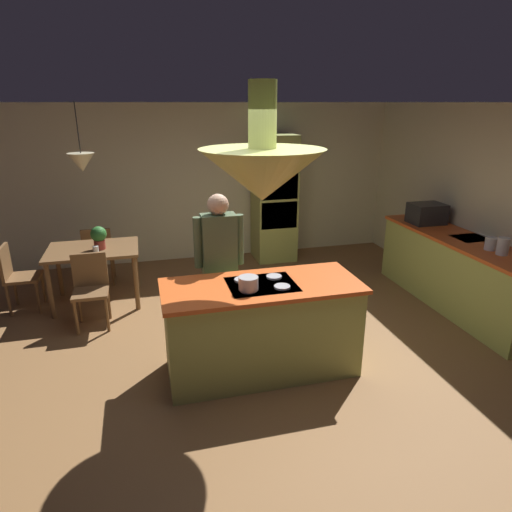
# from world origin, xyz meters

# --- Properties ---
(ground) EXTENTS (8.16, 8.16, 0.00)m
(ground) POSITION_xyz_m (0.00, 0.00, 0.00)
(ground) COLOR olive
(wall_back) EXTENTS (6.80, 0.10, 2.55)m
(wall_back) POSITION_xyz_m (0.00, 3.45, 1.27)
(wall_back) COLOR beige
(wall_back) RESTS_ON ground
(wall_right) EXTENTS (0.10, 7.20, 2.55)m
(wall_right) POSITION_xyz_m (3.25, 0.40, 1.27)
(wall_right) COLOR beige
(wall_right) RESTS_ON ground
(kitchen_island) EXTENTS (1.89, 0.80, 0.95)m
(kitchen_island) POSITION_xyz_m (0.00, -0.20, 0.47)
(kitchen_island) COLOR #A8B259
(kitchen_island) RESTS_ON ground
(counter_run_right) EXTENTS (0.73, 2.63, 0.93)m
(counter_run_right) POSITION_xyz_m (2.84, 0.60, 0.47)
(counter_run_right) COLOR #A8B259
(counter_run_right) RESTS_ON ground
(oven_tower) EXTENTS (0.66, 0.62, 2.07)m
(oven_tower) POSITION_xyz_m (1.10, 3.04, 1.04)
(oven_tower) COLOR #A8B259
(oven_tower) RESTS_ON ground
(dining_table) EXTENTS (1.14, 0.84, 0.76)m
(dining_table) POSITION_xyz_m (-1.70, 1.90, 0.66)
(dining_table) COLOR brown
(dining_table) RESTS_ON ground
(person_at_island) EXTENTS (0.53, 0.22, 1.67)m
(person_at_island) POSITION_xyz_m (-0.28, 0.47, 0.96)
(person_at_island) COLOR tan
(person_at_island) RESTS_ON ground
(range_hood) EXTENTS (1.10, 1.10, 1.00)m
(range_hood) POSITION_xyz_m (0.00, -0.20, 1.98)
(range_hood) COLOR #A8B259
(pendant_light_over_table) EXTENTS (0.32, 0.32, 0.82)m
(pendant_light_over_table) POSITION_xyz_m (-1.70, 1.90, 1.86)
(pendant_light_over_table) COLOR beige
(chair_facing_island) EXTENTS (0.40, 0.40, 0.87)m
(chair_facing_island) POSITION_xyz_m (-1.70, 1.26, 0.50)
(chair_facing_island) COLOR brown
(chair_facing_island) RESTS_ON ground
(chair_by_back_wall) EXTENTS (0.40, 0.40, 0.87)m
(chair_by_back_wall) POSITION_xyz_m (-1.70, 2.54, 0.50)
(chair_by_back_wall) COLOR brown
(chair_by_back_wall) RESTS_ON ground
(chair_at_corner) EXTENTS (0.40, 0.40, 0.87)m
(chair_at_corner) POSITION_xyz_m (-2.65, 1.90, 0.50)
(chair_at_corner) COLOR brown
(chair_at_corner) RESTS_ON ground
(potted_plant_on_table) EXTENTS (0.20, 0.20, 0.30)m
(potted_plant_on_table) POSITION_xyz_m (-1.60, 1.85, 0.93)
(potted_plant_on_table) COLOR #99382D
(potted_plant_on_table) RESTS_ON dining_table
(cup_on_table) EXTENTS (0.07, 0.07, 0.09)m
(cup_on_table) POSITION_xyz_m (-1.64, 1.69, 0.81)
(cup_on_table) COLOR white
(cup_on_table) RESTS_ON dining_table
(canister_flour) EXTENTS (0.13, 0.13, 0.20)m
(canister_flour) POSITION_xyz_m (2.84, -0.05, 1.03)
(canister_flour) COLOR silver
(canister_flour) RESTS_ON counter_run_right
(canister_sugar) EXTENTS (0.13, 0.13, 0.15)m
(canister_sugar) POSITION_xyz_m (2.84, 0.13, 1.00)
(canister_sugar) COLOR silver
(canister_sugar) RESTS_ON counter_run_right
(microwave_on_counter) EXTENTS (0.46, 0.36, 0.28)m
(microwave_on_counter) POSITION_xyz_m (2.84, 1.38, 1.07)
(microwave_on_counter) COLOR #232326
(microwave_on_counter) RESTS_ON counter_run_right
(cooking_pot_on_cooktop) EXTENTS (0.18, 0.18, 0.12)m
(cooking_pot_on_cooktop) POSITION_xyz_m (-0.16, -0.33, 1.01)
(cooking_pot_on_cooktop) COLOR #B2B2B7
(cooking_pot_on_cooktop) RESTS_ON kitchen_island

